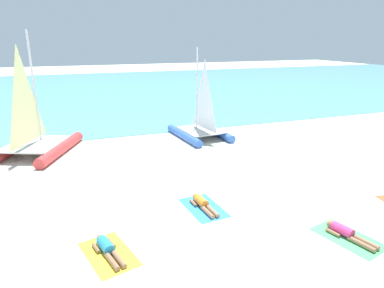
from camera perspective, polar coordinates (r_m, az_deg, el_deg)
ground_plane at (r=19.32m, az=-4.94°, el=0.55°), size 120.00×120.00×0.00m
ocean_water at (r=40.10m, az=-13.31°, el=8.86°), size 120.00×40.00×0.05m
sailboat_red at (r=18.48m, az=-24.75°, el=1.07°), size 4.49×5.33×5.92m
sailboat_blue at (r=19.70m, az=1.47°, el=3.20°), size 2.85×4.10×5.05m
towel_leftmost at (r=9.84m, az=-13.70°, el=-17.37°), size 1.54×2.11×0.01m
sunbather_leftmost at (r=9.82m, az=-13.90°, el=-16.57°), size 0.77×1.55×0.30m
towel_center_left at (r=11.82m, az=1.95°, el=-10.57°), size 1.25×1.99×0.01m
sunbather_center_left at (r=11.82m, az=1.81°, el=-9.90°), size 0.58×1.57×0.30m
towel_center_right at (r=11.18m, az=24.59°, el=-14.04°), size 1.51×2.10×0.01m
sunbather_center_right at (r=11.14m, az=24.37°, el=-13.36°), size 0.75×1.56×0.30m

